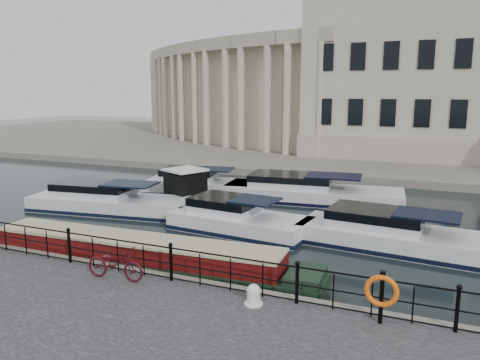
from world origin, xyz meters
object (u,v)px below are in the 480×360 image
object	(u,v)px
narrowboat	(134,259)
life_ring_post	(382,292)
mooring_bollard	(254,295)
bicycle	(115,264)
harbour_hut	(186,189)

from	to	relation	value
narrowboat	life_ring_post	bearing A→B (deg)	-14.54
life_ring_post	narrowboat	world-z (taller)	life_ring_post
mooring_bollard	narrowboat	xyz separation A→B (m)	(-5.39, 2.01, -0.46)
bicycle	life_ring_post	distance (m)	7.91
bicycle	life_ring_post	world-z (taller)	life_ring_post
bicycle	mooring_bollard	bearing A→B (deg)	-93.46
bicycle	harbour_hut	bearing A→B (deg)	14.65
harbour_hut	narrowboat	bearing A→B (deg)	-47.43
narrowboat	harbour_hut	bearing A→B (deg)	105.18
bicycle	narrowboat	xyz separation A→B (m)	(-0.82, 2.06, -0.70)
mooring_bollard	narrowboat	size ratio (longest dim) A/B	0.04
bicycle	mooring_bollard	size ratio (longest dim) A/B	3.34
bicycle	narrowboat	bearing A→B (deg)	17.56
life_ring_post	narrowboat	bearing A→B (deg)	168.34
mooring_bollard	life_ring_post	xyz separation A→B (m)	(3.32, 0.21, 0.59)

